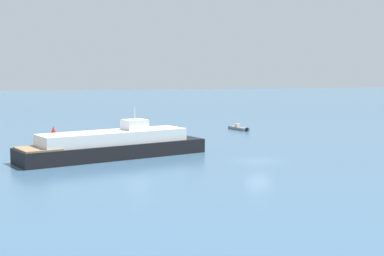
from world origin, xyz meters
TOP-DOWN VIEW (x-y plane):
  - ground_plane at (0.00, 0.00)m, footprint 400.00×400.00m
  - small_motorboat at (7.32, 27.89)m, footprint 2.17×4.72m
  - white_riverboat at (-14.24, 5.65)m, footprint 20.75×11.41m
  - channel_buoy_red at (-20.41, 21.75)m, footprint 0.70×0.70m

SIDE VIEW (x-z plane):
  - ground_plane at x=0.00m, z-range 0.00..0.00m
  - small_motorboat at x=7.32m, z-range -0.22..0.73m
  - channel_buoy_red at x=-20.41m, z-range -0.14..1.76m
  - white_riverboat at x=-14.24m, z-range -1.34..3.99m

